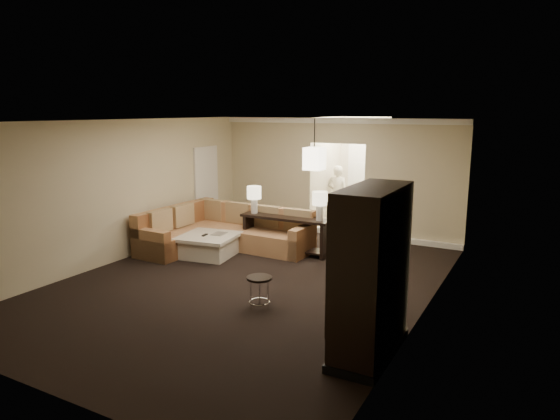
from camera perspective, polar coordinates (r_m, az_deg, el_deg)
The scene contains 19 objects.
ground at distance 8.88m, azimuth -3.60°, elevation -8.26°, with size 8.00×8.00×0.00m, color black.
wall_back at distance 12.04m, azimuth 6.49°, elevation 3.76°, with size 6.00×0.04×2.80m, color beige.
wall_front at distance 5.65m, azimuth -26.01°, elevation -6.04°, with size 6.00×0.04×2.80m, color beige.
wall_left at distance 10.40m, azimuth -17.86°, elevation 2.09°, with size 0.04×8.00×2.80m, color beige.
wall_right at distance 7.39m, azimuth 16.39°, elevation -1.43°, with size 0.04×8.00×2.80m, color beige.
ceiling at distance 8.36m, azimuth -3.85°, elevation 10.13°, with size 6.00×8.00×0.02m, color white.
crown_molding at distance 11.89m, azimuth 6.54°, elevation 10.10°, with size 6.00×0.10×0.12m, color white.
baseboard at distance 12.24m, azimuth 6.26°, elevation -2.49°, with size 6.00×0.10×0.12m, color white.
side_door at distance 12.51m, azimuth -8.40°, elevation 2.38°, with size 0.05×0.90×2.10m, color white.
foyer at distance 13.30m, azimuth 8.66°, elevation 3.99°, with size 1.44×2.02×2.80m.
sectional_sofa at distance 10.95m, azimuth -6.58°, elevation -2.50°, with size 3.13×2.48×0.92m.
coffee_table at distance 10.46m, azimuth -8.15°, elevation -3.99°, with size 1.26×1.26×0.46m.
console_table at distance 10.56m, azimuth 0.66°, elevation -2.43°, with size 2.01×0.47×0.77m.
armoire at distance 6.17m, azimuth 10.29°, elevation -7.45°, with size 0.62×1.46×2.10m.
drink_table at distance 7.69m, azimuth -2.37°, elevation -8.62°, with size 0.39×0.39×0.49m.
table_lamp_left at distance 10.79m, azimuth -2.98°, elevation 1.69°, with size 0.31×0.31×0.59m.
table_lamp_right at distance 10.08m, azimuth 4.57°, elevation 0.99°, with size 0.31×0.31×0.59m.
pendant_light at distance 10.79m, azimuth 3.94°, elevation 5.89°, with size 0.38×0.38×1.09m.
person at distance 13.37m, azimuth 6.57°, elevation 2.17°, with size 0.62×0.41×1.72m, color #EEE6C9.
Camera 1 is at (4.47, -7.07, 2.98)m, focal length 32.00 mm.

